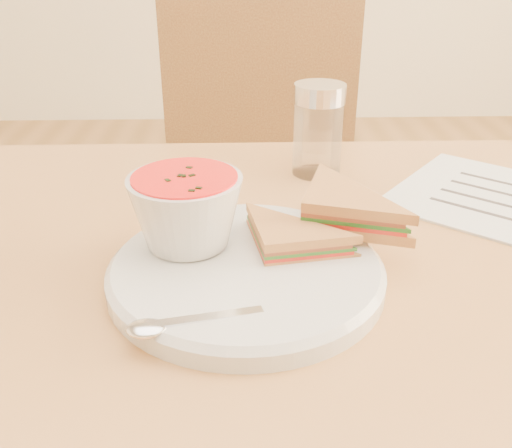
{
  "coord_description": "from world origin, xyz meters",
  "views": [
    {
      "loc": [
        -0.13,
        -0.51,
        1.04
      ],
      "look_at": [
        -0.11,
        -0.03,
        0.8
      ],
      "focal_mm": 40.0,
      "sensor_mm": 36.0,
      "label": 1
    }
  ],
  "objects_px": {
    "soup_bowl": "(187,214)",
    "condiment_shaker": "(318,130)",
    "plate": "(246,273)",
    "chair_far": "(247,242)"
  },
  "relations": [
    {
      "from": "soup_bowl",
      "to": "condiment_shaker",
      "type": "bearing_deg",
      "value": 56.34
    },
    {
      "from": "condiment_shaker",
      "to": "plate",
      "type": "bearing_deg",
      "value": -110.34
    },
    {
      "from": "chair_far",
      "to": "condiment_shaker",
      "type": "bearing_deg",
      "value": 115.7
    },
    {
      "from": "plate",
      "to": "soup_bowl",
      "type": "xyz_separation_m",
      "value": [
        -0.06,
        0.04,
        0.05
      ]
    },
    {
      "from": "plate",
      "to": "condiment_shaker",
      "type": "bearing_deg",
      "value": 69.66
    },
    {
      "from": "plate",
      "to": "soup_bowl",
      "type": "distance_m",
      "value": 0.08
    },
    {
      "from": "chair_far",
      "to": "condiment_shaker",
      "type": "height_order",
      "value": "chair_far"
    },
    {
      "from": "plate",
      "to": "condiment_shaker",
      "type": "height_order",
      "value": "condiment_shaker"
    },
    {
      "from": "chair_far",
      "to": "soup_bowl",
      "type": "xyz_separation_m",
      "value": [
        -0.07,
        -0.54,
        0.33
      ]
    },
    {
      "from": "chair_far",
      "to": "soup_bowl",
      "type": "relative_size",
      "value": 8.65
    }
  ]
}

